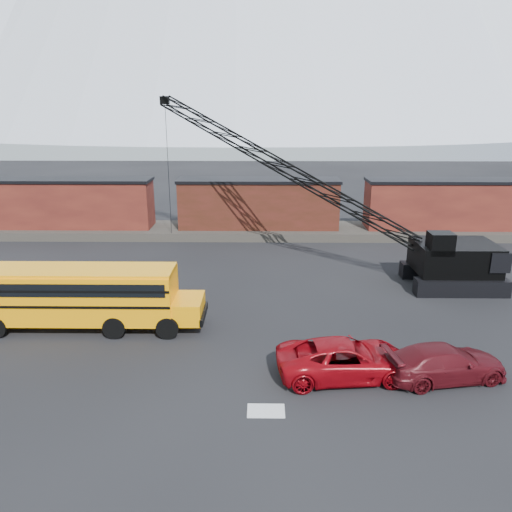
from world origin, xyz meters
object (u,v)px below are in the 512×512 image
Objects in this scene: school_bus at (82,295)px; maroon_suv at (445,363)px; red_pickup at (345,359)px; crawler_crane at (282,167)px.

school_bus is 17.28m from maroon_suv.
red_pickup reaches higher than maroon_suv.
school_bus is 2.04× the size of red_pickup.
maroon_suv is (16.59, -4.73, -1.05)m from school_bus.
red_pickup is at bearing -82.46° from crawler_crane.
crawler_crane is at bearing 48.06° from school_bus.
maroon_suv is (4.07, -0.17, -0.05)m from red_pickup.
crawler_crane reaches higher than red_pickup.
school_bus reaches higher than red_pickup.
school_bus reaches higher than maroon_suv.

